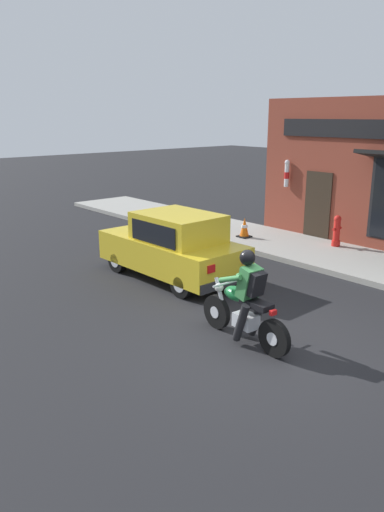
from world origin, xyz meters
The scene contains 6 objects.
ground_plane centered at (0.00, 0.00, 0.00)m, with size 80.00×80.00×0.00m, color black.
sidewalk_curb centered at (5.45, 3.00, 0.07)m, with size 2.60×22.00×0.14m, color #9E9B93.
motorcycle_with_rider centered at (-0.04, 0.24, 0.68)m, with size 0.57×2.02×1.62m.
car_hatchback centered at (1.22, 3.71, 0.77)m, with size 1.70×3.81×1.57m.
fire_hydrant centered at (6.22, 2.59, 0.57)m, with size 0.36×0.24×0.88m.
traffic_cone centered at (5.04, 5.02, 0.43)m, with size 0.36×0.36×0.60m.
Camera 1 is at (-5.81, -5.04, 3.72)m, focal length 35.00 mm.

